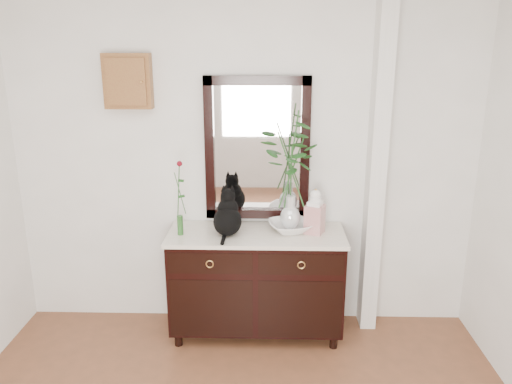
{
  "coord_description": "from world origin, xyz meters",
  "views": [
    {
      "loc": [
        0.19,
        -1.77,
        2.21
      ],
      "look_at": [
        0.1,
        1.63,
        1.2
      ],
      "focal_mm": 35.0,
      "sensor_mm": 36.0,
      "label": 1
    }
  ],
  "objects_px": {
    "sideboard": "(256,278)",
    "lotus_bowl": "(290,227)",
    "cat": "(227,212)",
    "ginger_jar": "(315,211)"
  },
  "relations": [
    {
      "from": "sideboard",
      "to": "lotus_bowl",
      "type": "distance_m",
      "value": 0.49
    },
    {
      "from": "cat",
      "to": "lotus_bowl",
      "type": "bearing_deg",
      "value": 8.99
    },
    {
      "from": "sideboard",
      "to": "lotus_bowl",
      "type": "xyz_separation_m",
      "value": [
        0.25,
        0.04,
        0.41
      ]
    },
    {
      "from": "sideboard",
      "to": "ginger_jar",
      "type": "bearing_deg",
      "value": 1.82
    },
    {
      "from": "sideboard",
      "to": "cat",
      "type": "relative_size",
      "value": 3.89
    },
    {
      "from": "cat",
      "to": "ginger_jar",
      "type": "relative_size",
      "value": 0.99
    },
    {
      "from": "cat",
      "to": "ginger_jar",
      "type": "distance_m",
      "value": 0.65
    },
    {
      "from": "cat",
      "to": "sideboard",
      "type": "bearing_deg",
      "value": 8.83
    },
    {
      "from": "cat",
      "to": "lotus_bowl",
      "type": "distance_m",
      "value": 0.49
    },
    {
      "from": "sideboard",
      "to": "lotus_bowl",
      "type": "bearing_deg",
      "value": 8.33
    }
  ]
}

